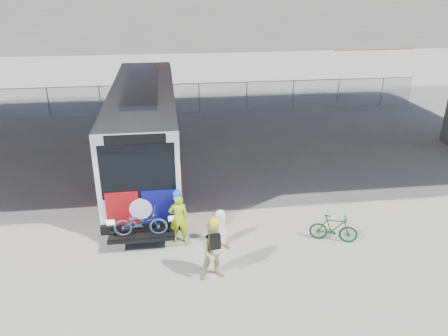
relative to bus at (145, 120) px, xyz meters
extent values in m
plane|color=#9E9991|center=(2.00, -3.63, -2.11)|extent=(160.00, 160.00, 0.00)
cube|color=silver|center=(0.00, -0.03, -0.16)|extent=(2.55, 12.00, 3.20)
cube|color=black|center=(0.00, 0.47, 0.48)|extent=(2.61, 11.00, 1.28)
cube|color=black|center=(0.00, -5.98, 0.22)|extent=(2.24, 0.12, 1.76)
cube|color=black|center=(0.00, -5.98, 1.25)|extent=(1.78, 0.12, 0.30)
cube|color=black|center=(0.00, -6.08, -1.66)|extent=(2.55, 0.20, 0.30)
cube|color=maroon|center=(-0.55, -6.05, -1.01)|extent=(1.00, 0.08, 1.20)
cube|color=#0B0B67|center=(0.55, -6.05, -1.01)|extent=(1.00, 0.08, 1.20)
cylinder|color=silver|center=(0.00, -6.07, -1.01)|extent=(0.70, 0.06, 0.70)
cube|color=gray|center=(0.00, -0.03, 1.51)|extent=(1.28, 7.20, 0.14)
cube|color=black|center=(0.00, -6.58, -1.66)|extent=(2.00, 0.70, 0.06)
cylinder|color=black|center=(-1.16, -4.43, -1.61)|extent=(0.30, 1.00, 1.00)
cylinder|color=black|center=(1.15, -4.43, -1.61)|extent=(0.30, 1.00, 1.00)
cylinder|color=black|center=(-1.16, 4.17, -1.61)|extent=(0.30, 1.00, 1.00)
cylinder|color=black|center=(1.15, 4.17, -1.61)|extent=(0.30, 1.00, 1.00)
cube|color=maroon|center=(-1.31, -3.83, -0.81)|extent=(0.06, 2.60, 1.70)
cube|color=#0B0B67|center=(-1.31, -2.23, -0.81)|extent=(0.06, 1.40, 1.70)
cube|color=maroon|center=(1.30, -3.83, -0.81)|extent=(0.06, 2.60, 1.70)
cube|color=#0B0B67|center=(1.30, -2.23, -0.81)|extent=(0.06, 1.40, 1.70)
imported|color=#385B7D|center=(0.00, -6.58, -1.21)|extent=(1.63, 0.63, 0.84)
cube|color=#605E59|center=(2.00, 0.37, 4.64)|extent=(40.00, 16.00, 1.50)
cylinder|color=gray|center=(-6.00, 8.37, -1.21)|extent=(0.06, 0.06, 1.80)
cylinder|color=gray|center=(-2.00, 8.37, -1.21)|extent=(0.06, 0.06, 1.80)
cylinder|color=gray|center=(2.00, 8.37, -1.21)|extent=(0.06, 0.06, 1.80)
cylinder|color=gray|center=(6.00, 8.37, -1.21)|extent=(0.06, 0.06, 1.80)
cylinder|color=gray|center=(10.00, 8.37, -1.21)|extent=(0.06, 0.06, 1.80)
cylinder|color=gray|center=(14.00, 8.37, -1.21)|extent=(0.06, 0.06, 1.80)
plane|color=gray|center=(2.00, 8.37, -1.21)|extent=(30.00, 0.00, 30.00)
cube|color=gray|center=(2.00, 8.37, -0.29)|extent=(30.00, 0.05, 0.04)
cube|color=brown|center=(-16.00, 41.37, 2.89)|extent=(14.00, 10.00, 10.00)
cube|color=brown|center=(26.00, 36.37, 1.89)|extent=(10.00, 8.00, 8.00)
cylinder|color=white|center=(2.41, -6.65, -1.59)|extent=(0.31, 0.31, 1.03)
sphere|color=white|center=(2.41, -6.65, -1.08)|extent=(0.31, 0.31, 0.31)
imported|color=#A0D616|center=(1.15, -6.33, -1.29)|extent=(0.61, 0.41, 1.65)
sphere|color=blue|center=(1.15, -6.33, -0.44)|extent=(0.29, 0.29, 0.29)
imported|color=tan|center=(2.05, -8.32, -1.24)|extent=(0.91, 0.74, 1.75)
sphere|color=yellow|center=(2.05, -8.32, -0.34)|extent=(0.30, 0.30, 0.30)
cube|color=black|center=(2.03, -8.52, -0.81)|extent=(0.29, 0.19, 0.40)
imported|color=#133C19|center=(5.95, -6.97, -1.66)|extent=(1.54, 0.93, 0.90)
camera|label=1|loc=(0.96, -18.21, 5.46)|focal=35.00mm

